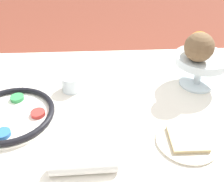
{
  "coord_description": "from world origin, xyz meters",
  "views": [
    {
      "loc": [
        -0.0,
        -0.73,
        1.36
      ],
      "look_at": [
        0.04,
        0.04,
        0.8
      ],
      "focal_mm": 42.0,
      "sensor_mm": 36.0,
      "label": 1
    }
  ],
  "objects_px": {
    "orange_fruit": "(199,43)",
    "cup_near": "(72,83)",
    "coconut": "(199,47)",
    "bread_plate": "(187,140)",
    "napkin_roll": "(84,167)",
    "fruit_stand": "(201,62)",
    "seder_plate": "(11,115)"
  },
  "relations": [
    {
      "from": "seder_plate",
      "to": "napkin_roll",
      "type": "distance_m",
      "value": 0.35
    },
    {
      "from": "orange_fruit",
      "to": "cup_near",
      "type": "height_order",
      "value": "orange_fruit"
    },
    {
      "from": "napkin_roll",
      "to": "cup_near",
      "type": "relative_size",
      "value": 2.4
    },
    {
      "from": "orange_fruit",
      "to": "bread_plate",
      "type": "xyz_separation_m",
      "value": [
        -0.12,
        -0.33,
        -0.16
      ]
    },
    {
      "from": "seder_plate",
      "to": "bread_plate",
      "type": "height_order",
      "value": "seder_plate"
    },
    {
      "from": "seder_plate",
      "to": "napkin_roll",
      "type": "relative_size",
      "value": 1.6
    },
    {
      "from": "cup_near",
      "to": "seder_plate",
      "type": "bearing_deg",
      "value": -140.84
    },
    {
      "from": "fruit_stand",
      "to": "orange_fruit",
      "type": "height_order",
      "value": "orange_fruit"
    },
    {
      "from": "fruit_stand",
      "to": "cup_near",
      "type": "bearing_deg",
      "value": -178.72
    },
    {
      "from": "coconut",
      "to": "bread_plate",
      "type": "distance_m",
      "value": 0.34
    },
    {
      "from": "bread_plate",
      "to": "cup_near",
      "type": "xyz_separation_m",
      "value": [
        -0.37,
        0.3,
        0.02
      ]
    },
    {
      "from": "orange_fruit",
      "to": "bread_plate",
      "type": "height_order",
      "value": "orange_fruit"
    },
    {
      "from": "seder_plate",
      "to": "cup_near",
      "type": "xyz_separation_m",
      "value": [
        0.19,
        0.16,
        0.02
      ]
    },
    {
      "from": "coconut",
      "to": "bread_plate",
      "type": "relative_size",
      "value": 0.56
    },
    {
      "from": "orange_fruit",
      "to": "bread_plate",
      "type": "relative_size",
      "value": 0.44
    },
    {
      "from": "fruit_stand",
      "to": "bread_plate",
      "type": "height_order",
      "value": "fruit_stand"
    },
    {
      "from": "coconut",
      "to": "bread_plate",
      "type": "xyz_separation_m",
      "value": [
        -0.09,
        -0.28,
        -0.18
      ]
    },
    {
      "from": "orange_fruit",
      "to": "coconut",
      "type": "relative_size",
      "value": 0.79
    },
    {
      "from": "napkin_roll",
      "to": "fruit_stand",
      "type": "bearing_deg",
      "value": 42.51
    },
    {
      "from": "seder_plate",
      "to": "orange_fruit",
      "type": "distance_m",
      "value": 0.73
    },
    {
      "from": "napkin_roll",
      "to": "seder_plate",
      "type": "bearing_deg",
      "value": 137.54
    },
    {
      "from": "bread_plate",
      "to": "cup_near",
      "type": "distance_m",
      "value": 0.48
    },
    {
      "from": "bread_plate",
      "to": "napkin_roll",
      "type": "distance_m",
      "value": 0.32
    },
    {
      "from": "fruit_stand",
      "to": "seder_plate",
      "type": "bearing_deg",
      "value": -166.27
    },
    {
      "from": "orange_fruit",
      "to": "napkin_roll",
      "type": "height_order",
      "value": "orange_fruit"
    },
    {
      "from": "seder_plate",
      "to": "cup_near",
      "type": "relative_size",
      "value": 3.84
    },
    {
      "from": "bread_plate",
      "to": "coconut",
      "type": "bearing_deg",
      "value": 71.1
    },
    {
      "from": "seder_plate",
      "to": "cup_near",
      "type": "bearing_deg",
      "value": 39.16
    },
    {
      "from": "coconut",
      "to": "napkin_roll",
      "type": "relative_size",
      "value": 0.57
    },
    {
      "from": "orange_fruit",
      "to": "napkin_roll",
      "type": "distance_m",
      "value": 0.62
    },
    {
      "from": "fruit_stand",
      "to": "napkin_roll",
      "type": "height_order",
      "value": "fruit_stand"
    },
    {
      "from": "orange_fruit",
      "to": "cup_near",
      "type": "distance_m",
      "value": 0.51
    }
  ]
}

